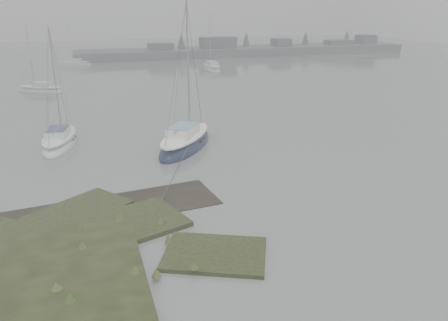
% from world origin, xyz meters
% --- Properties ---
extents(ground, '(160.00, 160.00, 0.00)m').
position_xyz_m(ground, '(0.00, 30.00, 0.00)').
color(ground, slate).
rests_on(ground, ground).
extents(far_shoreline, '(60.00, 8.00, 4.15)m').
position_xyz_m(far_shoreline, '(26.84, 61.90, 0.85)').
color(far_shoreline, '#4C4F51').
rests_on(far_shoreline, ground).
extents(sailboat_main, '(5.48, 6.68, 9.31)m').
position_xyz_m(sailboat_main, '(2.43, 11.99, 0.29)').
color(sailboat_main, '#101833').
rests_on(sailboat_main, ground).
extents(sailboat_white, '(2.82, 5.74, 7.76)m').
position_xyz_m(sailboat_white, '(-4.92, 14.72, 0.24)').
color(sailboat_white, silver).
rests_on(sailboat_white, ground).
extents(sailboat_far_a, '(5.10, 3.90, 6.99)m').
position_xyz_m(sailboat_far_a, '(-7.18, 34.37, 0.22)').
color(sailboat_far_a, '#9DA2A7').
rests_on(sailboat_far_a, ground).
extents(sailboat_far_b, '(1.88, 5.71, 8.07)m').
position_xyz_m(sailboat_far_b, '(13.93, 44.57, 0.25)').
color(sailboat_far_b, silver).
rests_on(sailboat_far_b, ground).
extents(sailboat_far_c, '(4.53, 1.62, 6.33)m').
position_xyz_m(sailboat_far_c, '(-3.72, 55.60, 0.20)').
color(sailboat_far_c, '#A6AAAF').
rests_on(sailboat_far_c, ground).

